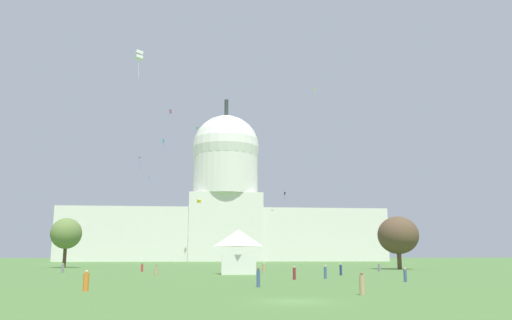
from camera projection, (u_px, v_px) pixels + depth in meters
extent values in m
plane|color=#4C7538|center=(294.00, 301.00, 32.77)|extent=(800.00, 800.00, 0.00)
cube|color=silver|center=(144.00, 235.00, 216.47)|extent=(69.99, 22.32, 22.60)
cube|color=silver|center=(304.00, 235.00, 223.46)|extent=(69.99, 22.32, 22.60)
cube|color=silver|center=(225.00, 228.00, 220.54)|extent=(31.27, 24.55, 28.85)
cylinder|color=silver|center=(226.00, 172.00, 225.17)|extent=(28.71, 28.71, 21.34)
sphere|color=silver|center=(226.00, 148.00, 227.14)|extent=(29.95, 29.95, 29.95)
cylinder|color=#2D3833|center=(226.00, 108.00, 230.63)|extent=(1.80, 1.80, 7.86)
cube|color=white|center=(238.00, 264.00, 77.28)|extent=(5.34, 4.83, 2.96)
pyramid|color=white|center=(238.00, 238.00, 78.03)|extent=(5.60, 5.07, 2.56)
cylinder|color=brown|center=(399.00, 258.00, 101.97)|extent=(0.88, 0.88, 4.58)
ellipsoid|color=brown|center=(398.00, 235.00, 102.81)|extent=(9.59, 9.52, 7.63)
cylinder|color=#4C3823|center=(65.00, 255.00, 113.56)|extent=(0.77, 0.77, 5.60)
ellipsoid|color=olive|center=(66.00, 233.00, 114.46)|extent=(9.49, 9.41, 6.98)
cylinder|color=tan|center=(362.00, 285.00, 38.01)|extent=(0.57, 0.57, 1.46)
sphere|color=brown|center=(362.00, 274.00, 38.17)|extent=(0.32, 0.32, 0.23)
cylinder|color=#3D5684|center=(258.00, 279.00, 46.96)|extent=(0.47, 0.47, 1.54)
sphere|color=brown|center=(258.00, 269.00, 47.12)|extent=(0.36, 0.36, 0.26)
cylinder|color=#3D5684|center=(405.00, 276.00, 55.81)|extent=(0.49, 0.49, 1.29)
sphere|color=beige|center=(405.00, 269.00, 55.95)|extent=(0.36, 0.36, 0.25)
cylinder|color=maroon|center=(294.00, 274.00, 60.78)|extent=(0.52, 0.52, 1.39)
sphere|color=beige|center=(294.00, 267.00, 60.93)|extent=(0.35, 0.35, 0.25)
cylinder|color=tan|center=(264.00, 268.00, 84.39)|extent=(0.64, 0.64, 1.39)
sphere|color=beige|center=(264.00, 263.00, 84.54)|extent=(0.34, 0.34, 0.24)
cylinder|color=gray|center=(379.00, 268.00, 88.69)|extent=(0.55, 0.55, 1.30)
sphere|color=tan|center=(379.00, 263.00, 88.83)|extent=(0.26, 0.26, 0.21)
cylinder|color=orange|center=(86.00, 282.00, 41.81)|extent=(0.54, 0.54, 1.49)
sphere|color=beige|center=(87.00, 271.00, 41.97)|extent=(0.26, 0.26, 0.23)
cylinder|color=tan|center=(156.00, 271.00, 72.11)|extent=(0.56, 0.56, 1.36)
sphere|color=brown|center=(157.00, 265.00, 72.25)|extent=(0.29, 0.29, 0.20)
cylinder|color=gray|center=(63.00, 269.00, 81.94)|extent=(0.52, 0.52, 1.35)
sphere|color=beige|center=(63.00, 264.00, 82.09)|extent=(0.31, 0.31, 0.23)
cylinder|color=#3D5684|center=(325.00, 273.00, 63.41)|extent=(0.47, 0.47, 1.42)
sphere|color=beige|center=(325.00, 266.00, 63.57)|extent=(0.36, 0.36, 0.26)
cylinder|color=red|center=(142.00, 268.00, 88.29)|extent=(0.55, 0.55, 1.23)
sphere|color=brown|center=(142.00, 264.00, 88.43)|extent=(0.34, 0.34, 0.25)
cylinder|color=navy|center=(341.00, 270.00, 73.00)|extent=(0.41, 0.41, 1.48)
sphere|color=beige|center=(341.00, 264.00, 73.16)|extent=(0.31, 0.31, 0.26)
cube|color=yellow|center=(199.00, 202.00, 101.30)|extent=(0.82, 0.85, 0.45)
cube|color=yellow|center=(199.00, 200.00, 101.36)|extent=(0.82, 0.85, 0.45)
pyramid|color=purple|center=(141.00, 159.00, 125.70)|extent=(1.01, 1.64, 0.18)
cylinder|color=purple|center=(140.00, 166.00, 125.26)|extent=(0.32, 0.30, 2.05)
cube|color=#33BCDB|center=(164.00, 141.00, 190.43)|extent=(0.62, 0.81, 1.43)
cylinder|color=purple|center=(164.00, 147.00, 190.04)|extent=(0.28, 0.31, 2.94)
cube|color=green|center=(197.00, 129.00, 193.26)|extent=(0.88, 0.90, 0.43)
cube|color=green|center=(197.00, 127.00, 193.34)|extent=(0.88, 0.90, 0.43)
cylinder|color=green|center=(197.00, 133.00, 192.93)|extent=(0.10, 0.33, 3.16)
cube|color=blue|center=(149.00, 177.00, 189.00)|extent=(0.44, 0.63, 0.99)
cylinder|color=#33BCDB|center=(148.00, 180.00, 188.77)|extent=(0.12, 0.17, 1.36)
cube|color=black|center=(285.00, 193.00, 183.05)|extent=(0.85, 0.70, 1.04)
cylinder|color=black|center=(285.00, 197.00, 182.82)|extent=(0.15, 0.09, 1.63)
cube|color=#8CD133|center=(315.00, 89.00, 173.47)|extent=(0.55, 0.32, 0.90)
cylinder|color=#8CD133|center=(315.00, 93.00, 173.21)|extent=(0.34, 0.13, 2.07)
cube|color=white|center=(139.00, 57.00, 81.79)|extent=(1.45, 1.40, 0.71)
cube|color=white|center=(139.00, 53.00, 81.93)|extent=(1.45, 1.40, 0.71)
cylinder|color=white|center=(139.00, 68.00, 81.43)|extent=(0.22, 0.48, 3.30)
cube|color=pink|center=(171.00, 111.00, 166.44)|extent=(1.15, 0.99, 1.32)
pyramid|color=gold|center=(274.00, 212.00, 139.37)|extent=(0.74, 1.70, 0.24)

